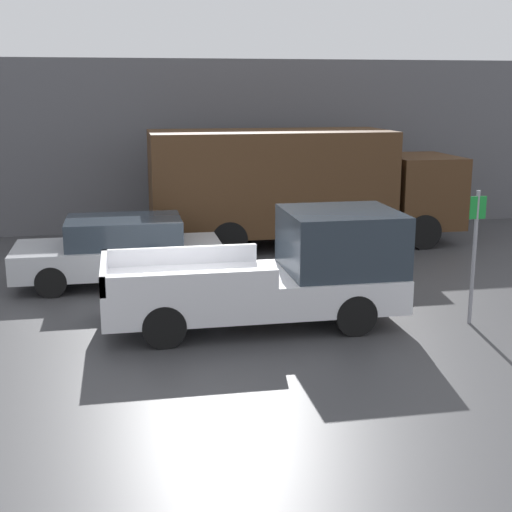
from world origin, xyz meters
The scene contains 7 objects.
ground_plane centered at (0.00, 0.00, 0.00)m, with size 60.00×60.00×0.00m, color #3D3D3F.
building_wall centered at (0.00, 8.41, 2.49)m, with size 28.00×0.15×4.98m.
pickup_truck centered at (1.67, -0.56, 0.94)m, with size 5.27×2.12×2.02m.
car centered at (-1.21, 2.70, 0.73)m, with size 4.43×1.93×1.44m.
delivery_truck centered at (3.47, 5.80, 1.67)m, with size 8.30×2.60×3.07m.
parking_sign centered at (4.98, -1.29, 1.37)m, with size 0.30×0.07×2.43m.
newspaper_box centered at (3.86, 8.08, 0.51)m, with size 0.45×0.40×1.02m.
Camera 1 is at (-1.12, -12.66, 4.17)m, focal length 50.00 mm.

